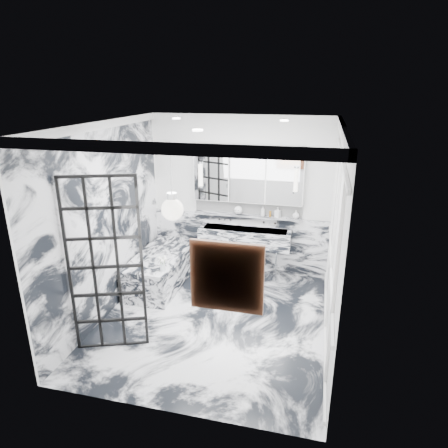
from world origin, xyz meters
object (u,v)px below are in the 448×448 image
(trough_sink, at_px, (245,237))
(bathtub, at_px, (161,269))
(crittall_door, at_px, (106,267))
(mirror_cabinet, at_px, (248,174))

(trough_sink, height_order, bathtub, trough_sink)
(bathtub, bearing_deg, trough_sink, 26.48)
(crittall_door, bearing_deg, mirror_cabinet, 44.03)
(trough_sink, bearing_deg, crittall_door, -117.48)
(trough_sink, xyz_separation_m, mirror_cabinet, (-0.00, 0.17, 1.09))
(trough_sink, xyz_separation_m, bathtub, (-1.33, -0.66, -0.45))
(bathtub, bearing_deg, crittall_door, -88.46)
(mirror_cabinet, distance_m, bathtub, 2.20)
(crittall_door, relative_size, bathtub, 1.38)
(crittall_door, bearing_deg, bathtub, 71.51)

